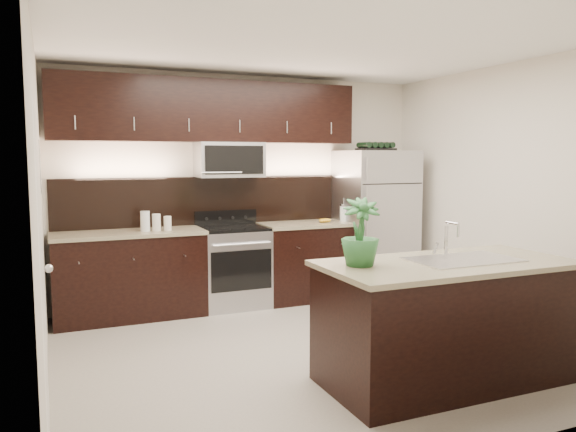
# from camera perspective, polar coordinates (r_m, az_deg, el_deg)

# --- Properties ---
(ground) EXTENTS (4.50, 4.50, 0.00)m
(ground) POSITION_cam_1_polar(r_m,az_deg,el_deg) (5.25, 2.87, -13.27)
(ground) COLOR gray
(ground) RESTS_ON ground
(room_walls) EXTENTS (4.52, 4.02, 2.71)m
(room_walls) POSITION_cam_1_polar(r_m,az_deg,el_deg) (4.87, 1.99, 5.58)
(room_walls) COLOR beige
(room_walls) RESTS_ON ground
(counter_run) EXTENTS (3.51, 0.65, 0.94)m
(counter_run) POSITION_cam_1_polar(r_m,az_deg,el_deg) (6.50, -7.33, -5.24)
(counter_run) COLOR black
(counter_run) RESTS_ON ground
(upper_fixtures) EXTENTS (3.49, 0.40, 1.66)m
(upper_fixtures) POSITION_cam_1_polar(r_m,az_deg,el_deg) (6.54, -7.65, 9.53)
(upper_fixtures) COLOR black
(upper_fixtures) RESTS_ON counter_run
(island) EXTENTS (1.96, 0.96, 0.94)m
(island) POSITION_cam_1_polar(r_m,az_deg,el_deg) (4.57, 15.74, -10.23)
(island) COLOR black
(island) RESTS_ON ground
(sink_faucet) EXTENTS (0.84, 0.50, 0.28)m
(sink_faucet) POSITION_cam_1_polar(r_m,az_deg,el_deg) (4.56, 17.31, -4.06)
(sink_faucet) COLOR silver
(sink_faucet) RESTS_ON island
(refrigerator) EXTENTS (0.87, 0.79, 1.81)m
(refrigerator) POSITION_cam_1_polar(r_m,az_deg,el_deg) (7.21, 8.79, -0.64)
(refrigerator) COLOR #B2B2B7
(refrigerator) RESTS_ON ground
(wine_rack) EXTENTS (0.45, 0.28, 0.10)m
(wine_rack) POSITION_cam_1_polar(r_m,az_deg,el_deg) (7.16, 8.91, 6.97)
(wine_rack) COLOR black
(wine_rack) RESTS_ON refrigerator
(plant) EXTENTS (0.34, 0.34, 0.50)m
(plant) POSITION_cam_1_polar(r_m,az_deg,el_deg) (4.11, 7.36, -1.63)
(plant) COLOR #255C2B
(plant) RESTS_ON island
(canisters) EXTENTS (0.33, 0.11, 0.22)m
(canisters) POSITION_cam_1_polar(r_m,az_deg,el_deg) (6.21, -13.49, -0.59)
(canisters) COLOR silver
(canisters) RESTS_ON counter_run
(french_press) EXTENTS (0.10, 0.10, 0.28)m
(french_press) POSITION_cam_1_polar(r_m,az_deg,el_deg) (6.98, 5.66, 0.32)
(french_press) COLOR silver
(french_press) RESTS_ON counter_run
(bananas) EXTENTS (0.18, 0.16, 0.05)m
(bananas) POSITION_cam_1_polar(r_m,az_deg,el_deg) (6.81, 3.38, -0.47)
(bananas) COLOR gold
(bananas) RESTS_ON counter_run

